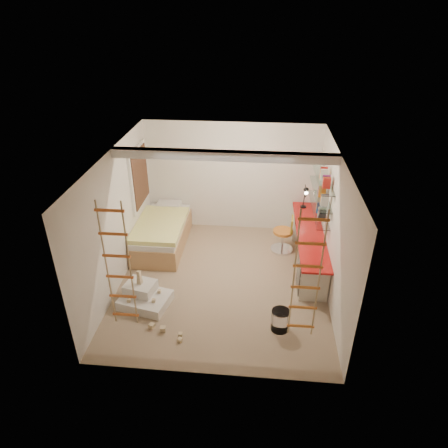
# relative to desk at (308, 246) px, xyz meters

# --- Properties ---
(floor) EXTENTS (4.50, 4.50, 0.00)m
(floor) POSITION_rel_desk_xyz_m (-1.72, -0.86, -0.40)
(floor) COLOR #967B61
(floor) RESTS_ON ground
(ceiling_beam) EXTENTS (4.00, 0.18, 0.16)m
(ceiling_beam) POSITION_rel_desk_xyz_m (-1.72, -0.56, 2.12)
(ceiling_beam) COLOR white
(ceiling_beam) RESTS_ON ceiling
(window_frame) EXTENTS (0.06, 1.15, 1.35)m
(window_frame) POSITION_rel_desk_xyz_m (-3.69, 0.64, 1.15)
(window_frame) COLOR white
(window_frame) RESTS_ON wall_left
(window_blind) EXTENTS (0.02, 1.00, 1.20)m
(window_blind) POSITION_rel_desk_xyz_m (-3.65, 0.64, 1.15)
(window_blind) COLOR #4C2D1E
(window_blind) RESTS_ON window_frame
(rope_ladder_left) EXTENTS (0.41, 0.04, 2.13)m
(rope_ladder_left) POSITION_rel_desk_xyz_m (-3.07, -2.61, 1.11)
(rope_ladder_left) COLOR #DA5C25
(rope_ladder_left) RESTS_ON ceiling
(rope_ladder_right) EXTENTS (0.41, 0.04, 2.13)m
(rope_ladder_right) POSITION_rel_desk_xyz_m (-0.37, -2.61, 1.11)
(rope_ladder_right) COLOR #C76C22
(rope_ladder_right) RESTS_ON ceiling
(waste_bin) EXTENTS (0.31, 0.31, 0.38)m
(waste_bin) POSITION_rel_desk_xyz_m (-0.63, -2.07, -0.21)
(waste_bin) COLOR white
(waste_bin) RESTS_ON floor
(desk) EXTENTS (0.56, 2.80, 0.75)m
(desk) POSITION_rel_desk_xyz_m (0.00, 0.00, 0.00)
(desk) COLOR red
(desk) RESTS_ON floor
(shelves) EXTENTS (0.25, 1.80, 0.71)m
(shelves) POSITION_rel_desk_xyz_m (0.15, 0.27, 1.10)
(shelves) COLOR white
(shelves) RESTS_ON wall_right
(bed) EXTENTS (1.02, 2.00, 0.69)m
(bed) POSITION_rel_desk_xyz_m (-3.20, 0.36, -0.07)
(bed) COLOR #AD7F51
(bed) RESTS_ON floor
(task_lamp) EXTENTS (0.14, 0.36, 0.57)m
(task_lamp) POSITION_rel_desk_xyz_m (-0.05, 0.96, 0.73)
(task_lamp) COLOR black
(task_lamp) RESTS_ON desk
(swivel_chair) EXTENTS (0.54, 0.54, 0.84)m
(swivel_chair) POSITION_rel_desk_xyz_m (-0.49, 0.40, -0.10)
(swivel_chair) COLOR orange
(swivel_chair) RESTS_ON floor
(play_platform) EXTENTS (0.98, 0.83, 0.38)m
(play_platform) POSITION_rel_desk_xyz_m (-3.09, -1.63, -0.26)
(play_platform) COLOR silver
(play_platform) RESTS_ON floor
(toy_blocks) EXTENTS (1.10, 1.06, 0.65)m
(toy_blocks) POSITION_rel_desk_xyz_m (-2.85, -1.92, -0.15)
(toy_blocks) COLOR #CCB284
(toy_blocks) RESTS_ON floor
(books) EXTENTS (0.14, 0.64, 0.92)m
(books) POSITION_rel_desk_xyz_m (0.15, 0.27, 1.25)
(books) COLOR #262626
(books) RESTS_ON shelves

